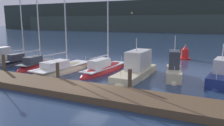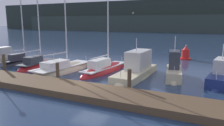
{
  "view_description": "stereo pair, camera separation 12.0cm",
  "coord_description": "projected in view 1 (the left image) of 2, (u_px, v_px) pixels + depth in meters",
  "views": [
    {
      "loc": [
        8.14,
        -13.62,
        4.89
      ],
      "look_at": [
        0.0,
        3.85,
        1.2
      ],
      "focal_mm": 35.0,
      "sensor_mm": 36.0,
      "label": 1
    },
    {
      "loc": [
        8.25,
        -13.57,
        4.89
      ],
      "look_at": [
        0.0,
        3.85,
        1.2
      ],
      "focal_mm": 35.0,
      "sensor_mm": 36.0,
      "label": 2
    }
  ],
  "objects": [
    {
      "name": "motorboat_berth_8",
      "position": [
        220.0,
        79.0,
        17.46
      ],
      "size": [
        2.35,
        5.47,
        3.67
      ],
      "color": "navy",
      "rests_on": "ground"
    },
    {
      "name": "sailboat_berth_4",
      "position": [
        62.0,
        70.0,
        21.54
      ],
      "size": [
        3.25,
        8.2,
        12.79
      ],
      "color": "beige",
      "rests_on": "ground"
    },
    {
      "name": "mooring_pile_3",
      "position": [
        130.0,
        81.0,
        15.06
      ],
      "size": [
        0.28,
        0.28,
        1.68
      ],
      "primitive_type": "cylinder",
      "color": "#4C3D2D",
      "rests_on": "ground"
    },
    {
      "name": "mooring_pile_2",
      "position": [
        58.0,
        73.0,
        17.64
      ],
      "size": [
        0.28,
        0.28,
        1.62
      ],
      "primitive_type": "cylinder",
      "color": "#4C3D2D",
      "rests_on": "ground"
    },
    {
      "name": "ground_plane",
      "position": [
        90.0,
        87.0,
        16.42
      ],
      "size": [
        400.0,
        400.0,
        0.0
      ],
      "primitive_type": "plane",
      "color": "navy"
    },
    {
      "name": "mooring_pile_1",
      "position": [
        4.0,
        65.0,
        20.19
      ],
      "size": [
        0.28,
        0.28,
        1.91
      ],
      "primitive_type": "cylinder",
      "color": "#4C3D2D",
      "rests_on": "ground"
    },
    {
      "name": "hillside_backdrop",
      "position": [
        190.0,
        17.0,
        103.25
      ],
      "size": [
        240.0,
        23.0,
        15.15
      ],
      "color": "#28332D",
      "rests_on": "ground"
    },
    {
      "name": "sailboat_berth_5",
      "position": [
        104.0,
        70.0,
        21.55
      ],
      "size": [
        2.48,
        7.74,
        11.48
      ],
      "color": "red",
      "rests_on": "ground"
    },
    {
      "name": "sailboat_berth_3",
      "position": [
        38.0,
        66.0,
        23.5
      ],
      "size": [
        2.1,
        6.01,
        8.25
      ],
      "color": "red",
      "rests_on": "ground"
    },
    {
      "name": "motorboat_berth_7",
      "position": [
        174.0,
        74.0,
        19.02
      ],
      "size": [
        2.12,
        4.74,
        4.37
      ],
      "color": "beige",
      "rests_on": "ground"
    },
    {
      "name": "channel_buoy",
      "position": [
        185.0,
        54.0,
        28.54
      ],
      "size": [
        1.45,
        1.45,
        1.91
      ],
      "color": "red",
      "rests_on": "ground"
    },
    {
      "name": "dock",
      "position": [
        79.0,
        90.0,
        15.0
      ],
      "size": [
        39.28,
        2.8,
        0.45
      ],
      "primitive_type": "cube",
      "color": "brown",
      "rests_on": "ground"
    },
    {
      "name": "motorboat_berth_6",
      "position": [
        136.0,
        72.0,
        19.7
      ],
      "size": [
        2.41,
        7.52,
        4.03
      ],
      "color": "beige",
      "rests_on": "ground"
    },
    {
      "name": "sailboat_berth_2",
      "position": [
        21.0,
        63.0,
        25.33
      ],
      "size": [
        1.86,
        5.36,
        8.53
      ],
      "color": "#2D3338",
      "rests_on": "ground"
    }
  ]
}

